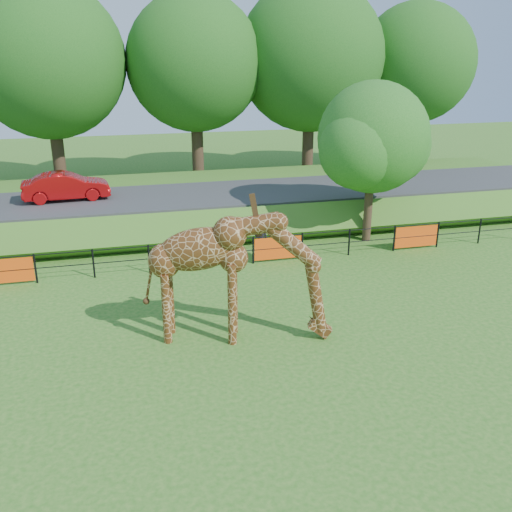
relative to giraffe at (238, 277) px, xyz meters
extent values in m
plane|color=#266419|center=(-0.14, -2.21, -1.91)|extent=(90.00, 90.00, 0.00)
cube|color=#266419|center=(-0.14, 13.29, -1.26)|extent=(40.00, 9.00, 1.30)
cube|color=#2F2F32|center=(-0.14, 11.79, -0.55)|extent=(40.00, 5.00, 0.12)
imported|color=#B50C0E|center=(-5.30, 12.16, 0.14)|extent=(3.91, 1.64, 1.26)
imported|color=black|center=(2.32, 6.34, -1.17)|extent=(0.55, 0.36, 1.48)
cylinder|color=#332617|center=(7.36, 7.39, -0.31)|extent=(0.36, 0.36, 3.20)
sphere|color=#1A5D1A|center=(7.36, 7.39, 2.56)|extent=(4.60, 4.60, 4.60)
sphere|color=#1A5D1A|center=(8.51, 8.08, 2.10)|extent=(3.45, 3.45, 3.45)
sphere|color=#1A5D1A|center=(6.44, 6.70, 2.21)|extent=(3.22, 3.22, 3.22)
cylinder|color=#332617|center=(-6.14, 19.79, 0.59)|extent=(0.70, 0.70, 5.00)
sphere|color=#134813|center=(-6.14, 19.79, 5.40)|extent=(8.40, 8.40, 8.40)
cylinder|color=#332617|center=(1.86, 19.79, 0.59)|extent=(0.70, 0.70, 5.00)
sphere|color=#134813|center=(1.86, 19.79, 5.24)|extent=(7.80, 7.80, 7.80)
cylinder|color=#332617|center=(8.86, 19.79, 0.59)|extent=(0.70, 0.70, 5.00)
sphere|color=#134813|center=(8.86, 19.79, 5.51)|extent=(8.80, 8.80, 8.80)
cylinder|color=#332617|center=(15.86, 19.79, 0.59)|extent=(0.70, 0.70, 5.00)
sphere|color=#134813|center=(15.86, 19.79, 5.13)|extent=(7.40, 7.40, 7.40)
camera|label=1|loc=(-3.12, -14.46, 6.04)|focal=40.00mm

